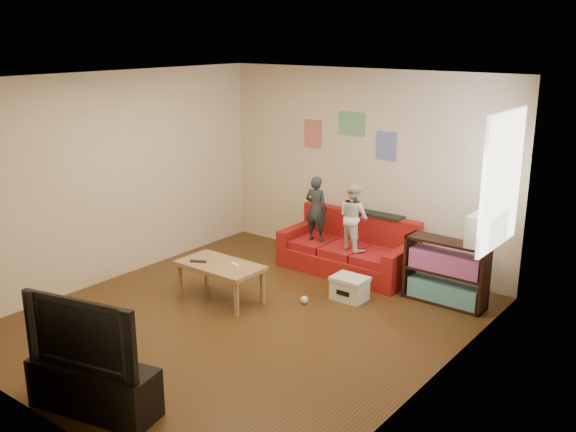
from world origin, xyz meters
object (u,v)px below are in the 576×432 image
Objects in this scene: coffee_table at (220,269)px; tv_stand at (94,387)px; child_a at (316,209)px; child_b at (354,217)px; bookshelf at (446,276)px; television at (89,330)px; sofa at (350,252)px; file_box at (350,288)px.

coffee_table is 0.89× the size of tv_stand.
child_a is 0.60m from child_b.
child_b reaches higher than coffee_table.
television is (-1.42, -3.98, 0.41)m from bookshelf.
bookshelf is (2.20, 1.58, -0.05)m from coffee_table.
tv_stand is at bearing -88.83° from sofa.
coffee_table is (-0.70, -1.82, 0.13)m from sofa.
child_a reaches higher than tv_stand.
coffee_table is at bearing -111.02° from sofa.
child_b is 0.90× the size of bookshelf.
child_b is 1.44m from bookshelf.
coffee_table is (-0.85, -1.66, -0.43)m from child_b.
bookshelf is 2.34× the size of file_box.
television is (-0.45, -3.38, 0.61)m from file_box.
child_b is at bearing 62.92° from coffee_table.
coffee_table reaches higher than file_box.
sofa is at bearing 122.67° from file_box.
television is (0.00, 0.00, 0.54)m from tv_stand.
child_a is 1.73m from coffee_table.
child_b is at bearing 172.05° from child_a.
coffee_table is at bearing -144.35° from bookshelf.
child_a is 0.91× the size of bookshelf.
file_box is (0.99, -0.68, -0.69)m from child_a.
tv_stand is at bearing -97.66° from file_box.
sofa is 1.53m from bookshelf.
bookshelf reaches higher than tv_stand.
file_box is 3.41m from tv_stand.
child_a reaches higher than bookshelf.
sofa is 4.25m from television.
television is (0.79, -2.40, 0.36)m from coffee_table.
television is at bearing -71.91° from coffee_table.
television is at bearing -97.66° from file_box.
sofa reaches higher than coffee_table.
child_b reaches higher than tv_stand.
television is (0.09, -4.22, 0.49)m from sofa.
sofa is at bearing 68.98° from coffee_table.
television is at bearing 0.00° from tv_stand.
tv_stand is (0.54, -4.06, -0.62)m from child_a.
sofa is at bearing 171.06° from bookshelf.
child_b reaches higher than file_box.
bookshelf is at bearing -165.09° from child_b.
child_b is (0.15, -0.16, 0.56)m from sofa.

